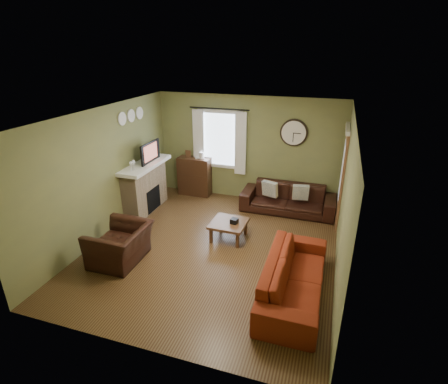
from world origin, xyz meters
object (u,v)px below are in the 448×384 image
(sofa_brown, at_px, (288,199))
(sofa_red, at_px, (294,277))
(bookshelf, at_px, (195,176))
(armchair, at_px, (120,244))
(coffee_table, at_px, (229,230))

(sofa_brown, xyz_separation_m, sofa_red, (0.54, -3.02, 0.01))
(bookshelf, bearing_deg, sofa_brown, -6.33)
(armchair, relative_size, coffee_table, 1.49)
(sofa_brown, height_order, armchair, armchair)
(bookshelf, height_order, sofa_brown, bookshelf)
(sofa_brown, distance_m, coffee_table, 1.92)
(sofa_brown, height_order, coffee_table, sofa_brown)
(sofa_red, xyz_separation_m, armchair, (-3.14, -0.01, 0.01))
(sofa_red, xyz_separation_m, coffee_table, (-1.49, 1.35, -0.14))
(bookshelf, xyz_separation_m, armchair, (-0.10, -3.30, -0.16))
(sofa_brown, relative_size, armchair, 2.09)
(sofa_brown, xyz_separation_m, armchair, (-2.60, -3.03, 0.02))
(sofa_brown, bearing_deg, bookshelf, 173.67)
(sofa_red, bearing_deg, armchair, 90.21)
(bookshelf, height_order, coffee_table, bookshelf)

